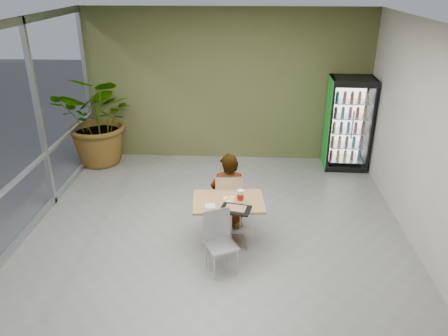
{
  "coord_description": "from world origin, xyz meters",
  "views": [
    {
      "loc": [
        0.44,
        -5.58,
        3.81
      ],
      "look_at": [
        0.1,
        0.64,
        1.0
      ],
      "focal_mm": 35.0,
      "sensor_mm": 36.0,
      "label": 1
    }
  ],
  "objects_px": {
    "soda_cup": "(240,196)",
    "potted_plant": "(101,119)",
    "dining_table": "(229,213)",
    "seated_woman": "(228,199)",
    "cafeteria_tray": "(236,209)",
    "beverage_fridge": "(348,124)",
    "chair_near": "(219,236)",
    "chair_far": "(229,197)"
  },
  "relations": [
    {
      "from": "soda_cup",
      "to": "potted_plant",
      "type": "relative_size",
      "value": 0.09
    },
    {
      "from": "dining_table",
      "to": "seated_woman",
      "type": "xyz_separation_m",
      "value": [
        -0.03,
        0.52,
        -0.05
      ]
    },
    {
      "from": "soda_cup",
      "to": "seated_woman",
      "type": "bearing_deg",
      "value": 110.13
    },
    {
      "from": "cafeteria_tray",
      "to": "beverage_fridge",
      "type": "relative_size",
      "value": 0.22
    },
    {
      "from": "cafeteria_tray",
      "to": "beverage_fridge",
      "type": "distance_m",
      "value": 4.0
    },
    {
      "from": "chair_near",
      "to": "potted_plant",
      "type": "distance_m",
      "value": 4.51
    },
    {
      "from": "dining_table",
      "to": "cafeteria_tray",
      "type": "bearing_deg",
      "value": -68.49
    },
    {
      "from": "chair_far",
      "to": "soda_cup",
      "type": "bearing_deg",
      "value": 106.9
    },
    {
      "from": "cafeteria_tray",
      "to": "chair_near",
      "type": "bearing_deg",
      "value": -125.83
    },
    {
      "from": "cafeteria_tray",
      "to": "potted_plant",
      "type": "xyz_separation_m",
      "value": [
        -2.94,
        3.26,
        0.22
      ]
    },
    {
      "from": "soda_cup",
      "to": "chair_near",
      "type": "bearing_deg",
      "value": -116.46
    },
    {
      "from": "seated_woman",
      "to": "cafeteria_tray",
      "type": "bearing_deg",
      "value": 95.3
    },
    {
      "from": "chair_near",
      "to": "soda_cup",
      "type": "distance_m",
      "value": 0.7
    },
    {
      "from": "chair_far",
      "to": "cafeteria_tray",
      "type": "distance_m",
      "value": 0.79
    },
    {
      "from": "chair_far",
      "to": "beverage_fridge",
      "type": "relative_size",
      "value": 0.5
    },
    {
      "from": "chair_far",
      "to": "seated_woman",
      "type": "distance_m",
      "value": 0.09
    },
    {
      "from": "chair_far",
      "to": "cafeteria_tray",
      "type": "height_order",
      "value": "chair_far"
    },
    {
      "from": "soda_cup",
      "to": "potted_plant",
      "type": "distance_m",
      "value": 4.25
    },
    {
      "from": "chair_far",
      "to": "seated_woman",
      "type": "relative_size",
      "value": 0.61
    },
    {
      "from": "chair_near",
      "to": "potted_plant",
      "type": "height_order",
      "value": "potted_plant"
    },
    {
      "from": "chair_near",
      "to": "soda_cup",
      "type": "relative_size",
      "value": 4.83
    },
    {
      "from": "seated_woman",
      "to": "dining_table",
      "type": "bearing_deg",
      "value": 88.46
    },
    {
      "from": "soda_cup",
      "to": "potted_plant",
      "type": "height_order",
      "value": "potted_plant"
    },
    {
      "from": "chair_near",
      "to": "potted_plant",
      "type": "relative_size",
      "value": 0.44
    },
    {
      "from": "chair_far",
      "to": "chair_near",
      "type": "xyz_separation_m",
      "value": [
        -0.09,
        -1.05,
        -0.05
      ]
    },
    {
      "from": "dining_table",
      "to": "beverage_fridge",
      "type": "bearing_deg",
      "value": 52.7
    },
    {
      "from": "cafeteria_tray",
      "to": "beverage_fridge",
      "type": "height_order",
      "value": "beverage_fridge"
    },
    {
      "from": "potted_plant",
      "to": "cafeteria_tray",
      "type": "bearing_deg",
      "value": -47.99
    },
    {
      "from": "potted_plant",
      "to": "beverage_fridge",
      "type": "bearing_deg",
      "value": 0.73
    },
    {
      "from": "chair_far",
      "to": "chair_near",
      "type": "bearing_deg",
      "value": 80.89
    },
    {
      "from": "soda_cup",
      "to": "beverage_fridge",
      "type": "bearing_deg",
      "value": 54.99
    },
    {
      "from": "chair_near",
      "to": "potted_plant",
      "type": "xyz_separation_m",
      "value": [
        -2.72,
        3.56,
        0.47
      ]
    },
    {
      "from": "dining_table",
      "to": "chair_near",
      "type": "xyz_separation_m",
      "value": [
        -0.11,
        -0.58,
        -0.03
      ]
    },
    {
      "from": "beverage_fridge",
      "to": "seated_woman",
      "type": "bearing_deg",
      "value": -131.09
    },
    {
      "from": "cafeteria_tray",
      "to": "potted_plant",
      "type": "bearing_deg",
      "value": 132.01
    },
    {
      "from": "chair_near",
      "to": "soda_cup",
      "type": "bearing_deg",
      "value": 38.65
    },
    {
      "from": "dining_table",
      "to": "potted_plant",
      "type": "height_order",
      "value": "potted_plant"
    },
    {
      "from": "seated_woman",
      "to": "potted_plant",
      "type": "height_order",
      "value": "potted_plant"
    },
    {
      "from": "seated_woman",
      "to": "cafeteria_tray",
      "type": "distance_m",
      "value": 0.86
    },
    {
      "from": "soda_cup",
      "to": "cafeteria_tray",
      "type": "bearing_deg",
      "value": -103.48
    },
    {
      "from": "soda_cup",
      "to": "beverage_fridge",
      "type": "relative_size",
      "value": 0.09
    },
    {
      "from": "seated_woman",
      "to": "beverage_fridge",
      "type": "distance_m",
      "value": 3.48
    }
  ]
}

